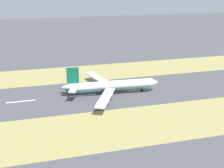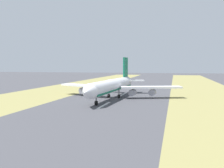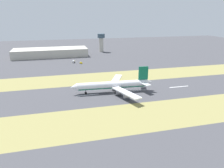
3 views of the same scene
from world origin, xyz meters
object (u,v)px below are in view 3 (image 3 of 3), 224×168
airplane_main_jet (114,85)px  service_truck (74,61)px  terminal_building (51,53)px  apron_car (81,63)px  control_tower (101,41)px

airplane_main_jet → service_truck: bearing=10.1°
terminal_building → apron_car: terminal_building is taller
terminal_building → control_tower: size_ratio=3.59×
terminal_building → apron_car: size_ratio=22.34×
airplane_main_jet → apron_car: 113.96m
airplane_main_jet → apron_car: size_ratio=14.14×
control_tower → apron_car: bearing=152.0°
terminal_building → airplane_main_jet: bearing=-163.7°
airplane_main_jet → service_truck: size_ratio=10.54×
control_tower → service_truck: control_tower is taller
terminal_building → service_truck: (-51.48, -28.70, -4.35)m
terminal_building → service_truck: bearing=-150.9°
terminal_building → service_truck: 59.10m
terminal_building → apron_car: 70.57m
airplane_main_jet → terminal_building: 179.97m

